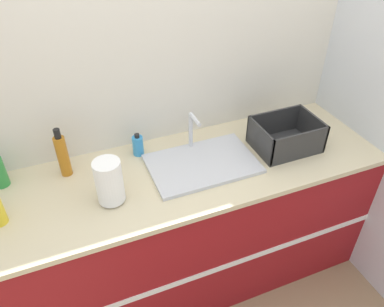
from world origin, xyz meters
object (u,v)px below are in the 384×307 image
object	(u,v)px
soap_dispenser	(138,145)
bottle_amber	(63,155)
sink	(202,162)
paper_towel_roll	(109,182)
dish_rack	(285,137)

from	to	relation	value
soap_dispenser	bottle_amber	bearing A→B (deg)	-176.40
sink	paper_towel_roll	world-z (taller)	sink
sink	bottle_amber	xyz separation A→B (m)	(-0.69, 0.20, 0.11)
paper_towel_roll	dish_rack	xyz separation A→B (m)	(1.02, 0.07, -0.05)
paper_towel_roll	bottle_amber	size ratio (longest dim) A/B	0.84
sink	paper_towel_roll	bearing A→B (deg)	-169.86
paper_towel_roll	soap_dispenser	world-z (taller)	paper_towel_roll
sink	soap_dispenser	bearing A→B (deg)	142.61
sink	soap_dispenser	size ratio (longest dim) A/B	4.31
dish_rack	sink	bearing A→B (deg)	177.10
dish_rack	paper_towel_roll	bearing A→B (deg)	-176.29
bottle_amber	soap_dispenser	size ratio (longest dim) A/B	2.08
dish_rack	soap_dispenser	size ratio (longest dim) A/B	2.67
bottle_amber	sink	bearing A→B (deg)	-16.07
sink	paper_towel_roll	xyz separation A→B (m)	(-0.51, -0.09, 0.10)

